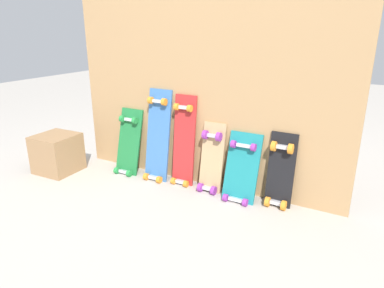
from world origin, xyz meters
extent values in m
plane|color=#B2AAA0|center=(0.00, 0.00, 0.00)|extent=(12.00, 12.00, 0.00)
cube|color=tan|center=(0.00, 0.07, 0.70)|extent=(2.13, 0.04, 1.40)
cube|color=#1E7238|center=(-0.61, -0.03, 0.22)|extent=(0.21, 0.17, 0.59)
cube|color=#B7B7BF|center=(-0.61, -0.11, 0.02)|extent=(0.09, 0.04, 0.03)
cube|color=#B7B7BF|center=(-0.61, 0.00, 0.43)|extent=(0.09, 0.04, 0.03)
cylinder|color=#268C3F|center=(-0.68, -0.13, 0.03)|extent=(0.03, 0.05, 0.05)
cylinder|color=#268C3F|center=(-0.55, -0.13, 0.03)|extent=(0.03, 0.05, 0.05)
cylinder|color=#268C3F|center=(-0.68, -0.02, 0.44)|extent=(0.03, 0.05, 0.05)
cylinder|color=#268C3F|center=(-0.55, -0.02, 0.44)|extent=(0.03, 0.05, 0.05)
cube|color=#386BAD|center=(-0.33, -0.02, 0.31)|extent=(0.20, 0.14, 0.77)
cube|color=#B7B7BF|center=(-0.33, -0.09, 0.02)|extent=(0.09, 0.04, 0.03)
cube|color=#B7B7BF|center=(-0.33, 0.00, 0.61)|extent=(0.09, 0.04, 0.03)
cylinder|color=orange|center=(-0.39, -0.11, 0.03)|extent=(0.03, 0.05, 0.05)
cylinder|color=orange|center=(-0.27, -0.11, 0.03)|extent=(0.03, 0.05, 0.05)
cylinder|color=orange|center=(-0.39, -0.01, 0.62)|extent=(0.03, 0.05, 0.05)
cylinder|color=orange|center=(-0.27, -0.01, 0.62)|extent=(0.03, 0.05, 0.05)
cube|color=#B22626|center=(-0.11, 0.00, 0.30)|extent=(0.18, 0.09, 0.75)
cube|color=#B7B7BF|center=(-0.11, -0.05, 0.02)|extent=(0.08, 0.04, 0.03)
cube|color=#B7B7BF|center=(-0.11, 0.01, 0.59)|extent=(0.08, 0.04, 0.03)
cylinder|color=orange|center=(-0.16, -0.07, 0.02)|extent=(0.03, 0.05, 0.05)
cylinder|color=orange|center=(-0.05, -0.07, 0.02)|extent=(0.03, 0.05, 0.05)
cylinder|color=orange|center=(-0.16, -0.01, 0.59)|extent=(0.03, 0.05, 0.05)
cylinder|color=orange|center=(-0.05, -0.01, 0.59)|extent=(0.03, 0.05, 0.05)
cube|color=tan|center=(0.13, -0.01, 0.22)|extent=(0.17, 0.11, 0.57)
cube|color=#B7B7BF|center=(0.13, -0.06, 0.03)|extent=(0.08, 0.04, 0.03)
cube|color=#B7B7BF|center=(0.13, 0.00, 0.41)|extent=(0.08, 0.04, 0.03)
cylinder|color=purple|center=(0.08, -0.08, 0.03)|extent=(0.03, 0.06, 0.06)
cylinder|color=purple|center=(0.18, -0.08, 0.03)|extent=(0.03, 0.06, 0.06)
cylinder|color=purple|center=(0.08, -0.01, 0.42)|extent=(0.03, 0.06, 0.06)
cylinder|color=purple|center=(0.18, -0.01, 0.42)|extent=(0.03, 0.06, 0.06)
cube|color=#197A7F|center=(0.37, -0.03, 0.19)|extent=(0.23, 0.17, 0.54)
cube|color=#B7B7BF|center=(0.37, -0.11, 0.02)|extent=(0.10, 0.04, 0.03)
cube|color=#B7B7BF|center=(0.37, -0.01, 0.38)|extent=(0.10, 0.04, 0.03)
cylinder|color=purple|center=(0.30, -0.13, 0.03)|extent=(0.03, 0.05, 0.05)
cylinder|color=purple|center=(0.44, -0.13, 0.03)|extent=(0.03, 0.05, 0.05)
cylinder|color=purple|center=(0.30, -0.02, 0.39)|extent=(0.03, 0.05, 0.05)
cylinder|color=purple|center=(0.44, -0.02, 0.39)|extent=(0.03, 0.05, 0.05)
cube|color=black|center=(0.63, 0.01, 0.22)|extent=(0.18, 0.08, 0.56)
cube|color=#B7B7BF|center=(0.63, -0.04, 0.03)|extent=(0.08, 0.04, 0.03)
cube|color=#B7B7BF|center=(0.63, 0.01, 0.41)|extent=(0.08, 0.04, 0.03)
cylinder|color=orange|center=(0.57, -0.06, 0.03)|extent=(0.03, 0.07, 0.07)
cylinder|color=orange|center=(0.68, -0.06, 0.03)|extent=(0.03, 0.07, 0.07)
cylinder|color=orange|center=(0.57, -0.01, 0.41)|extent=(0.03, 0.07, 0.07)
cylinder|color=orange|center=(0.68, -0.01, 0.41)|extent=(0.03, 0.07, 0.07)
cube|color=#99724C|center=(-1.13, -0.32, 0.16)|extent=(0.32, 0.32, 0.31)
camera|label=1|loc=(1.15, -2.11, 1.15)|focal=32.48mm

